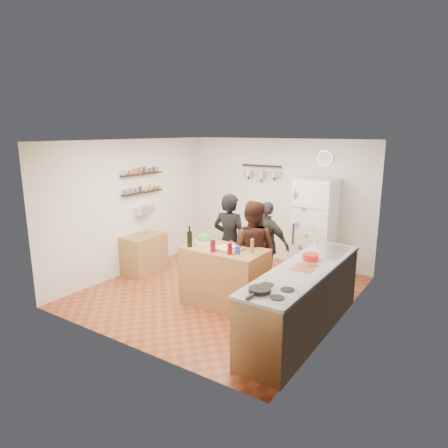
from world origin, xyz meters
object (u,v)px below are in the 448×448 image
Objects in this scene: fridge at (315,227)px; wall_clock at (325,158)px; pepper_mill at (252,247)px; salad_bowl at (204,242)px; side_table at (144,254)px; person_back at (267,245)px; counter_run at (303,301)px; prep_island at (225,277)px; wine_bottle at (190,239)px; person_center at (252,250)px; salt_canister at (237,250)px; skillet at (260,290)px; red_bowl at (311,257)px; person_left at (230,241)px.

wall_clock is at bearing 90.00° from fridge.
pepper_mill is 2.10m from fridge.
salad_bowl is 0.38× the size of side_table.
counter_run is (1.19, -1.21, -0.29)m from person_back.
wine_bottle is at bearing -156.25° from prep_island.
counter_run is 3.48m from side_table.
fridge reaches higher than salad_bowl.
pepper_mill is 0.56× the size of wall_clock.
person_center is (-0.25, 0.43, -0.20)m from pepper_mill.
person_back is at bearing 105.76° from pepper_mill.
person_center is 2.32m from side_table.
person_back reaches higher than salt_canister.
side_table is (-3.44, 0.52, -0.09)m from counter_run.
pepper_mill is at bearing 167.16° from counter_run.
red_bowl reaches higher than skillet.
red_bowl is at bearing 147.15° from person_back.
skillet is at bearing -79.96° from wall_clock.
counter_run is 10.55× the size of skillet.
person_center is (0.51, -0.15, -0.03)m from person_left.
pepper_mill is 1.07m from person_back.
prep_island is 0.61m from salt_canister.
pepper_mill is at bearing 107.79° from person_center.
skillet is at bearing 123.70° from person_left.
pepper_mill is (0.87, 0.00, 0.05)m from salad_bowl.
wall_clock reaches higher than prep_island.
pepper_mill is at bearing 15.87° from wine_bottle.
prep_island reaches higher than counter_run.
person_left is at bearing -121.33° from fridge.
salad_bowl is 2.90m from wall_clock.
person_left reaches higher than pepper_mill.
red_bowl is 0.72× the size of wall_clock.
skillet is at bearing -29.12° from wine_bottle.
side_table is at bearing 176.50° from red_bowl.
salad_bowl is 1.73m from red_bowl.
person_center reaches higher than counter_run.
wall_clock is at bearing -102.05° from person_back.
counter_run reaches higher than side_table.
salt_canister is at bearing -96.81° from wall_clock.
salt_canister is 0.47× the size of skillet.
side_table is at bearing -141.90° from wall_clock.
pepper_mill reaches higher than red_bowl.
side_table is at bearing 170.09° from prep_island.
person_center reaches higher than salad_bowl.
pepper_mill is 1.49m from skillet.
person_left is at bearing 79.52° from salad_bowl.
person_center is (-0.10, 0.60, -0.17)m from salt_canister.
wine_bottle is at bearing -168.25° from red_bowl.
fridge reaches higher than pepper_mill.
person_center is 6.40× the size of skillet.
prep_island is at bearing -173.19° from red_bowl.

